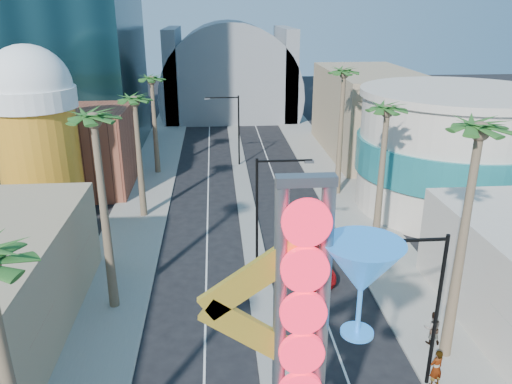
# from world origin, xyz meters

# --- Properties ---
(sidewalk_west) EXTENTS (5.00, 100.00, 0.15)m
(sidewalk_west) POSITION_xyz_m (-9.50, 35.00, 0.07)
(sidewalk_west) COLOR gray
(sidewalk_west) RESTS_ON ground
(sidewalk_east) EXTENTS (5.00, 100.00, 0.15)m
(sidewalk_east) POSITION_xyz_m (9.50, 35.00, 0.07)
(sidewalk_east) COLOR gray
(sidewalk_east) RESTS_ON ground
(median) EXTENTS (1.60, 84.00, 0.15)m
(median) POSITION_xyz_m (0.00, 38.00, 0.07)
(median) COLOR gray
(median) RESTS_ON ground
(brick_filler_west) EXTENTS (10.00, 10.00, 8.00)m
(brick_filler_west) POSITION_xyz_m (-16.00, 38.00, 4.00)
(brick_filler_west) COLOR brown
(brick_filler_west) RESTS_ON ground
(filler_east) EXTENTS (10.00, 20.00, 10.00)m
(filler_east) POSITION_xyz_m (16.00, 48.00, 5.00)
(filler_east) COLOR tan
(filler_east) RESTS_ON ground
(beer_mug) EXTENTS (7.00, 7.00, 14.50)m
(beer_mug) POSITION_xyz_m (-17.00, 30.00, 7.84)
(beer_mug) COLOR orange
(beer_mug) RESTS_ON ground
(turquoise_building) EXTENTS (16.60, 16.60, 10.60)m
(turquoise_building) POSITION_xyz_m (18.00, 30.00, 5.25)
(turquoise_building) COLOR beige
(turquoise_building) RESTS_ON ground
(canopy) EXTENTS (22.00, 16.00, 22.00)m
(canopy) POSITION_xyz_m (0.00, 72.00, 4.31)
(canopy) COLOR slate
(canopy) RESTS_ON ground
(neon_sign) EXTENTS (6.53, 2.60, 12.55)m
(neon_sign) POSITION_xyz_m (0.82, 2.96, 7.31)
(neon_sign) COLOR gray
(neon_sign) RESTS_ON ground
(streetlight_0) EXTENTS (3.79, 0.25, 8.00)m
(streetlight_0) POSITION_xyz_m (0.55, 20.00, 4.88)
(streetlight_0) COLOR black
(streetlight_0) RESTS_ON ground
(streetlight_1) EXTENTS (3.79, 0.25, 8.00)m
(streetlight_1) POSITION_xyz_m (-0.55, 44.00, 4.88)
(streetlight_1) COLOR black
(streetlight_1) RESTS_ON ground
(streetlight_2) EXTENTS (3.45, 0.25, 8.00)m
(streetlight_2) POSITION_xyz_m (6.72, 8.00, 4.83)
(streetlight_2) COLOR black
(streetlight_2) RESTS_ON ground
(palm_1) EXTENTS (2.40, 2.40, 12.70)m
(palm_1) POSITION_xyz_m (-9.00, 16.00, 10.82)
(palm_1) COLOR brown
(palm_1) RESTS_ON ground
(palm_2) EXTENTS (2.40, 2.40, 11.20)m
(palm_2) POSITION_xyz_m (-9.00, 30.00, 9.48)
(palm_2) COLOR brown
(palm_2) RESTS_ON ground
(palm_3) EXTENTS (2.40, 2.40, 11.20)m
(palm_3) POSITION_xyz_m (-9.00, 42.00, 9.48)
(palm_3) COLOR brown
(palm_3) RESTS_ON ground
(palm_5) EXTENTS (2.40, 2.40, 13.20)m
(palm_5) POSITION_xyz_m (9.00, 10.00, 11.27)
(palm_5) COLOR brown
(palm_5) RESTS_ON ground
(palm_6) EXTENTS (2.40, 2.40, 11.70)m
(palm_6) POSITION_xyz_m (9.00, 22.00, 9.93)
(palm_6) COLOR brown
(palm_6) RESTS_ON ground
(palm_7) EXTENTS (2.40, 2.40, 12.70)m
(palm_7) POSITION_xyz_m (9.00, 34.00, 10.82)
(palm_7) COLOR brown
(palm_7) RESTS_ON ground
(red_pickup) EXTENTS (2.49, 5.37, 1.49)m
(red_pickup) POSITION_xyz_m (3.67, 18.93, 0.74)
(red_pickup) COLOR #AF0D11
(red_pickup) RESTS_ON ground
(pedestrian_a) EXTENTS (0.83, 0.66, 1.97)m
(pedestrian_a) POSITION_xyz_m (7.47, 7.80, 1.13)
(pedestrian_a) COLOR gray
(pedestrian_a) RESTS_ON sidewalk_east
(pedestrian_b) EXTENTS (1.01, 0.84, 1.90)m
(pedestrian_b) POSITION_xyz_m (8.62, 10.91, 1.10)
(pedestrian_b) COLOR gray
(pedestrian_b) RESTS_ON sidewalk_east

